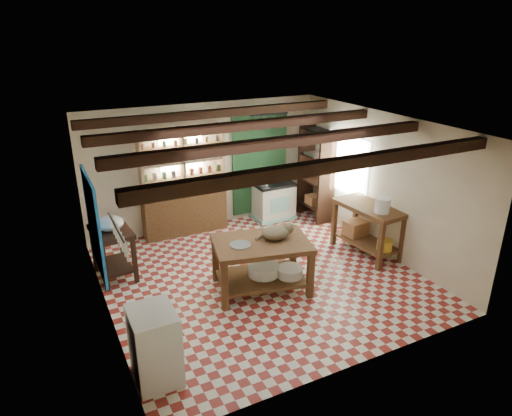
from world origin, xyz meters
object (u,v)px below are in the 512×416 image
stove (274,201)px  right_counter (367,230)px  white_cabinet (155,346)px  cat (276,232)px  prep_table (114,253)px  work_table (261,265)px

stove → right_counter: bearing=-71.8°
white_cabinet → cat: bearing=28.7°
prep_table → cat: size_ratio=1.86×
right_counter → prep_table: bearing=159.6°
work_table → prep_table: (-2.04, 1.47, 0.01)m
stove → right_counter: size_ratio=0.63×
prep_table → right_counter: size_ratio=0.65×
work_table → stove: size_ratio=1.77×
prep_table → white_cabinet: (-0.02, -2.71, 0.03)m
stove → white_cabinet: (-3.66, -3.74, 0.06)m
white_cabinet → cat: cat is taller
work_table → right_counter: 2.35m
prep_table → cat: bearing=-37.0°
work_table → right_counter: (2.34, 0.24, 0.06)m
stove → cat: cat is taller
right_counter → cat: cat is taller
stove → cat: bearing=-118.2°
work_table → white_cabinet: (-2.06, -1.25, 0.05)m
stove → cat: 2.89m
work_table → white_cabinet: size_ratio=1.59×
cat → white_cabinet: bearing=-149.2°
stove → prep_table: (-3.64, -1.03, 0.02)m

